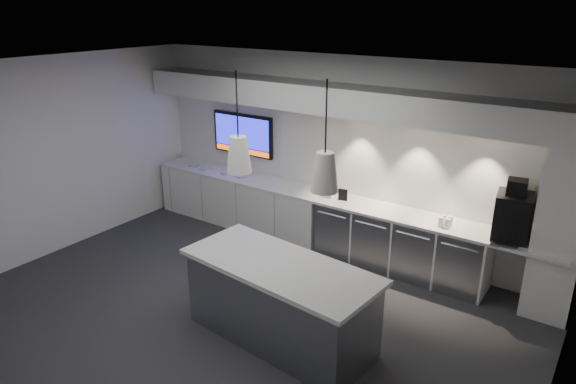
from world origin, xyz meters
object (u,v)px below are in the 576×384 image
Objects in this scene: island at (280,301)px; coffee_machine at (513,214)px; wall_tv at (243,134)px; bin at (218,285)px.

island is 3.11m from coffee_machine.
wall_tv reaches higher than coffee_machine.
island is 3.07× the size of coffee_machine.
wall_tv is 4.56m from coffee_machine.
coffee_machine reaches higher than island.
wall_tv reaches higher than bin.
island is at bearing -44.48° from wall_tv.
wall_tv is 3.85m from island.
wall_tv reaches higher than island.
island is 1.20m from bin.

